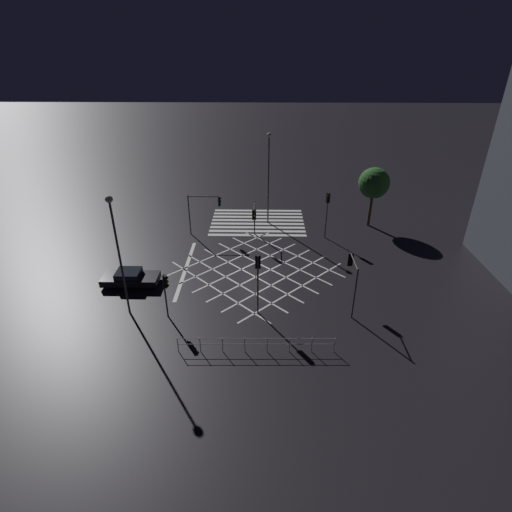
{
  "coord_description": "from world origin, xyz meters",
  "views": [
    {
      "loc": [
        -0.49,
        28.24,
        16.55
      ],
      "look_at": [
        0.0,
        0.0,
        1.25
      ],
      "focal_mm": 28.0,
      "sensor_mm": 36.0,
      "label": 1
    }
  ],
  "objects_px": {
    "traffic_light_sw_cross": "(328,206)",
    "traffic_light_ne_main": "(166,287)",
    "traffic_light_nw_cross": "(352,272)",
    "street_lamp_east": "(269,169)",
    "traffic_light_se_main": "(206,205)",
    "waiting_car": "(130,278)",
    "street_lamp_west": "(116,239)",
    "street_tree_near": "(374,183)",
    "traffic_light_median_north": "(258,272)",
    "traffic_light_median_south": "(254,215)"
  },
  "relations": [
    {
      "from": "traffic_light_ne_main",
      "to": "waiting_car",
      "type": "height_order",
      "value": "traffic_light_ne_main"
    },
    {
      "from": "traffic_light_nw_cross",
      "to": "street_lamp_east",
      "type": "height_order",
      "value": "street_lamp_east"
    },
    {
      "from": "traffic_light_ne_main",
      "to": "street_lamp_east",
      "type": "distance_m",
      "value": 17.78
    },
    {
      "from": "street_lamp_east",
      "to": "street_tree_near",
      "type": "bearing_deg",
      "value": 177.1
    },
    {
      "from": "traffic_light_ne_main",
      "to": "street_lamp_west",
      "type": "relative_size",
      "value": 0.39
    },
    {
      "from": "traffic_light_median_south",
      "to": "traffic_light_se_main",
      "type": "bearing_deg",
      "value": -104.56
    },
    {
      "from": "traffic_light_se_main",
      "to": "traffic_light_median_north",
      "type": "height_order",
      "value": "traffic_light_median_north"
    },
    {
      "from": "street_lamp_east",
      "to": "traffic_light_sw_cross",
      "type": "bearing_deg",
      "value": 146.51
    },
    {
      "from": "traffic_light_median_north",
      "to": "street_lamp_east",
      "type": "bearing_deg",
      "value": -3.07
    },
    {
      "from": "traffic_light_se_main",
      "to": "street_lamp_east",
      "type": "xyz_separation_m",
      "value": [
        -5.84,
        -2.94,
        2.7
      ]
    },
    {
      "from": "traffic_light_nw_cross",
      "to": "street_lamp_east",
      "type": "xyz_separation_m",
      "value": [
        5.54,
        -14.65,
        2.83
      ]
    },
    {
      "from": "street_tree_near",
      "to": "waiting_car",
      "type": "height_order",
      "value": "street_tree_near"
    },
    {
      "from": "traffic_light_nw_cross",
      "to": "traffic_light_ne_main",
      "type": "distance_m",
      "value": 12.46
    },
    {
      "from": "street_tree_near",
      "to": "traffic_light_median_north",
      "type": "bearing_deg",
      "value": 53.57
    },
    {
      "from": "traffic_light_median_south",
      "to": "traffic_light_ne_main",
      "type": "relative_size",
      "value": 1.05
    },
    {
      "from": "traffic_light_sw_cross",
      "to": "traffic_light_median_north",
      "type": "relative_size",
      "value": 1.01
    },
    {
      "from": "traffic_light_nw_cross",
      "to": "street_tree_near",
      "type": "height_order",
      "value": "street_tree_near"
    },
    {
      "from": "street_lamp_west",
      "to": "waiting_car",
      "type": "relative_size",
      "value": 1.99
    },
    {
      "from": "street_lamp_east",
      "to": "street_tree_near",
      "type": "relative_size",
      "value": 1.52
    },
    {
      "from": "traffic_light_ne_main",
      "to": "street_lamp_east",
      "type": "relative_size",
      "value": 0.36
    },
    {
      "from": "traffic_light_median_south",
      "to": "traffic_light_ne_main",
      "type": "height_order",
      "value": "traffic_light_median_south"
    },
    {
      "from": "traffic_light_se_main",
      "to": "waiting_car",
      "type": "distance_m",
      "value": 10.55
    },
    {
      "from": "traffic_light_sw_cross",
      "to": "street_lamp_east",
      "type": "bearing_deg",
      "value": -123.49
    },
    {
      "from": "street_lamp_west",
      "to": "traffic_light_median_south",
      "type": "bearing_deg",
      "value": -125.76
    },
    {
      "from": "street_lamp_west",
      "to": "street_lamp_east",
      "type": "bearing_deg",
      "value": -121.57
    },
    {
      "from": "traffic_light_ne_main",
      "to": "street_lamp_west",
      "type": "height_order",
      "value": "street_lamp_west"
    },
    {
      "from": "traffic_light_se_main",
      "to": "waiting_car",
      "type": "bearing_deg",
      "value": -117.85
    },
    {
      "from": "traffic_light_ne_main",
      "to": "waiting_car",
      "type": "relative_size",
      "value": 0.77
    },
    {
      "from": "street_tree_near",
      "to": "street_lamp_west",
      "type": "bearing_deg",
      "value": 37.44
    },
    {
      "from": "traffic_light_se_main",
      "to": "traffic_light_median_south",
      "type": "height_order",
      "value": "traffic_light_se_main"
    },
    {
      "from": "traffic_light_se_main",
      "to": "street_lamp_east",
      "type": "relative_size",
      "value": 0.44
    },
    {
      "from": "traffic_light_sw_cross",
      "to": "traffic_light_ne_main",
      "type": "distance_m",
      "value": 17.51
    },
    {
      "from": "traffic_light_se_main",
      "to": "traffic_light_ne_main",
      "type": "distance_m",
      "value": 13.19
    },
    {
      "from": "traffic_light_se_main",
      "to": "traffic_light_ne_main",
      "type": "relative_size",
      "value": 1.21
    },
    {
      "from": "traffic_light_se_main",
      "to": "waiting_car",
      "type": "height_order",
      "value": "traffic_light_se_main"
    },
    {
      "from": "traffic_light_nw_cross",
      "to": "traffic_light_ne_main",
      "type": "height_order",
      "value": "traffic_light_nw_cross"
    },
    {
      "from": "traffic_light_sw_cross",
      "to": "traffic_light_median_north",
      "type": "distance_m",
      "value": 13.41
    },
    {
      "from": "traffic_light_ne_main",
      "to": "street_tree_near",
      "type": "distance_m",
      "value": 23.15
    },
    {
      "from": "street_lamp_west",
      "to": "traffic_light_se_main",
      "type": "bearing_deg",
      "value": -106.62
    },
    {
      "from": "traffic_light_ne_main",
      "to": "traffic_light_sw_cross",
      "type": "bearing_deg",
      "value": 45.66
    },
    {
      "from": "traffic_light_sw_cross",
      "to": "street_lamp_east",
      "type": "relative_size",
      "value": 0.5
    },
    {
      "from": "traffic_light_median_south",
      "to": "traffic_light_median_north",
      "type": "relative_size",
      "value": 0.78
    },
    {
      "from": "traffic_light_se_main",
      "to": "traffic_light_ne_main",
      "type": "xyz_separation_m",
      "value": [
        0.99,
        13.14,
        -0.6
      ]
    },
    {
      "from": "traffic_light_ne_main",
      "to": "street_tree_near",
      "type": "bearing_deg",
      "value": 42.43
    },
    {
      "from": "traffic_light_sw_cross",
      "to": "street_tree_near",
      "type": "xyz_separation_m",
      "value": [
        -4.8,
        -3.05,
        1.21
      ]
    },
    {
      "from": "traffic_light_median_north",
      "to": "traffic_light_nw_cross",
      "type": "bearing_deg",
      "value": -82.9
    },
    {
      "from": "waiting_car",
      "to": "traffic_light_median_south",
      "type": "bearing_deg",
      "value": 40.27
    },
    {
      "from": "street_lamp_west",
      "to": "traffic_light_sw_cross",
      "type": "bearing_deg",
      "value": -141.09
    },
    {
      "from": "traffic_light_sw_cross",
      "to": "traffic_light_ne_main",
      "type": "xyz_separation_m",
      "value": [
        12.22,
        12.51,
        -0.84
      ]
    },
    {
      "from": "traffic_light_sw_cross",
      "to": "traffic_light_se_main",
      "type": "bearing_deg",
      "value": -93.19
    }
  ]
}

